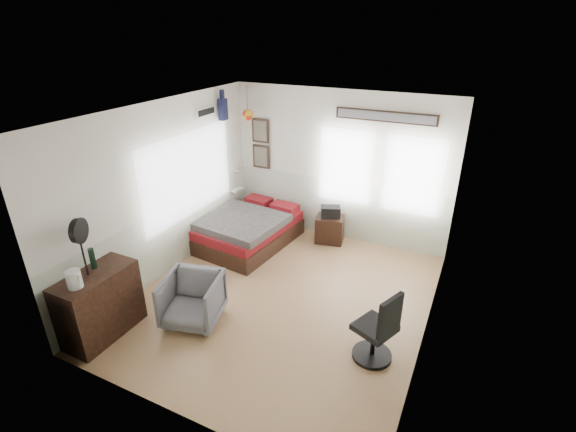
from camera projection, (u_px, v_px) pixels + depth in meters
name	position (u px, v px, depth m)	size (l,w,h in m)	color
ground_plane	(282.00, 299.00, 6.12)	(4.00, 4.50, 0.01)	#A87D52
room_shell	(283.00, 191.00, 5.62)	(4.02, 4.52, 2.71)	beige
wall_decor	(275.00, 122.00, 7.27)	(3.55, 1.32, 1.44)	#301E14
bed	(249.00, 230.00, 7.53)	(1.46, 1.95, 0.58)	black
dresser	(100.00, 304.00, 5.26)	(0.48, 1.00, 0.90)	black
armchair	(192.00, 300.00, 5.53)	(0.72, 0.74, 0.68)	#5E5D61
nightstand	(330.00, 229.00, 7.63)	(0.49, 0.39, 0.49)	black
task_chair	(378.00, 333.00, 4.86)	(0.55, 0.55, 0.96)	black
kettle	(74.00, 279.00, 4.77)	(0.19, 0.17, 0.22)	silver
bottle	(92.00, 259.00, 5.14)	(0.07, 0.07, 0.28)	black
stand_fan	(79.00, 232.00, 4.81)	(0.19, 0.29, 0.76)	black
black_bag	(331.00, 212.00, 7.49)	(0.34, 0.22, 0.20)	black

